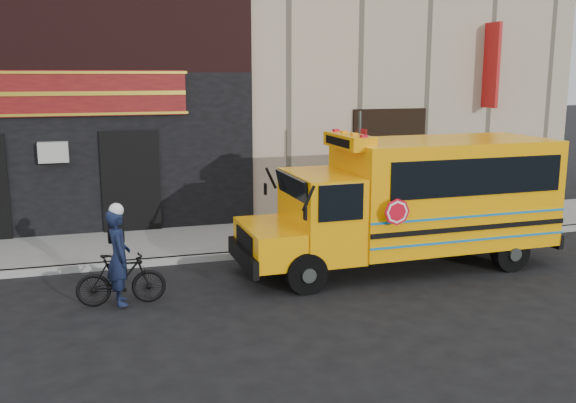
{
  "coord_description": "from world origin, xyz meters",
  "views": [
    {
      "loc": [
        -3.96,
        -11.17,
        4.13
      ],
      "look_at": [
        -0.08,
        1.85,
        1.41
      ],
      "focal_mm": 40.0,
      "sensor_mm": 36.0,
      "label": 1
    }
  ],
  "objects_px": {
    "sign_pole": "(359,173)",
    "bicycle": "(121,279)",
    "school_bus": "(416,198)",
    "cyclist": "(119,260)"
  },
  "relations": [
    {
      "from": "sign_pole",
      "to": "school_bus",
      "type": "bearing_deg",
      "value": -75.39
    },
    {
      "from": "school_bus",
      "to": "cyclist",
      "type": "relative_size",
      "value": 4.0
    },
    {
      "from": "sign_pole",
      "to": "cyclist",
      "type": "relative_size",
      "value": 1.87
    },
    {
      "from": "sign_pole",
      "to": "cyclist",
      "type": "xyz_separation_m",
      "value": [
        -5.72,
        -2.64,
        -0.92
      ]
    },
    {
      "from": "school_bus",
      "to": "sign_pole",
      "type": "bearing_deg",
      "value": 104.61
    },
    {
      "from": "sign_pole",
      "to": "bicycle",
      "type": "relative_size",
      "value": 2.05
    },
    {
      "from": "school_bus",
      "to": "bicycle",
      "type": "relative_size",
      "value": 4.38
    },
    {
      "from": "sign_pole",
      "to": "bicycle",
      "type": "xyz_separation_m",
      "value": [
        -5.7,
        -2.57,
        -1.31
      ]
    },
    {
      "from": "school_bus",
      "to": "sign_pole",
      "type": "distance_m",
      "value": 2.02
    },
    {
      "from": "bicycle",
      "to": "cyclist",
      "type": "height_order",
      "value": "cyclist"
    }
  ]
}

